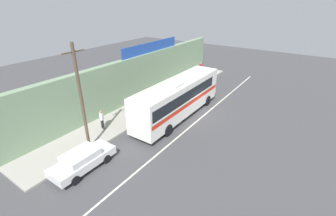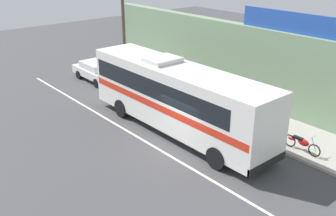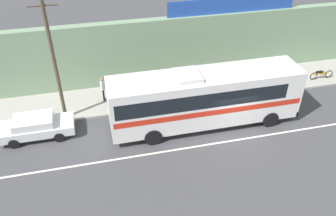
{
  "view_description": "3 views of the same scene",
  "coord_description": "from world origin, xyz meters",
  "px_view_note": "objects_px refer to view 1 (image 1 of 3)",
  "views": [
    {
      "loc": [
        -18.79,
        -9.45,
        10.55
      ],
      "look_at": [
        -3.56,
        0.99,
        1.74
      ],
      "focal_mm": 25.13,
      "sensor_mm": 36.0,
      "label": 1
    },
    {
      "loc": [
        12.27,
        -11.1,
        9.03
      ],
      "look_at": [
        -2.04,
        1.06,
        1.2
      ],
      "focal_mm": 41.17,
      "sensor_mm": 36.0,
      "label": 2
    },
    {
      "loc": [
        -7.72,
        -15.2,
        13.32
      ],
      "look_at": [
        -3.71,
        1.58,
        1.31
      ],
      "focal_mm": 36.86,
      "sensor_mm": 36.0,
      "label": 3
    }
  ],
  "objects_px": {
    "parked_car": "(83,160)",
    "motorcycle_orange": "(183,88)",
    "pedestrian_far_right": "(137,102)",
    "pedestrian_by_curb": "(102,118)",
    "motorcycle_purple": "(199,77)",
    "pedestrian_near_shop": "(201,67)",
    "intercity_bus": "(178,97)",
    "utility_pole": "(81,99)"
  },
  "relations": [
    {
      "from": "motorcycle_purple",
      "to": "pedestrian_near_shop",
      "type": "height_order",
      "value": "pedestrian_near_shop"
    },
    {
      "from": "utility_pole",
      "to": "motorcycle_orange",
      "type": "height_order",
      "value": "utility_pole"
    },
    {
      "from": "parked_car",
      "to": "motorcycle_purple",
      "type": "height_order",
      "value": "parked_car"
    },
    {
      "from": "intercity_bus",
      "to": "pedestrian_far_right",
      "type": "relative_size",
      "value": 6.71
    },
    {
      "from": "parked_car",
      "to": "pedestrian_near_shop",
      "type": "height_order",
      "value": "pedestrian_near_shop"
    },
    {
      "from": "intercity_bus",
      "to": "pedestrian_by_curb",
      "type": "distance_m",
      "value": 7.12
    },
    {
      "from": "parked_car",
      "to": "motorcycle_orange",
      "type": "height_order",
      "value": "parked_car"
    },
    {
      "from": "utility_pole",
      "to": "motorcycle_purple",
      "type": "distance_m",
      "value": 19.21
    },
    {
      "from": "parked_car",
      "to": "pedestrian_by_curb",
      "type": "bearing_deg",
      "value": 34.19
    },
    {
      "from": "intercity_bus",
      "to": "parked_car",
      "type": "height_order",
      "value": "intercity_bus"
    },
    {
      "from": "utility_pole",
      "to": "parked_car",
      "type": "bearing_deg",
      "value": -138.83
    },
    {
      "from": "intercity_bus",
      "to": "parked_car",
      "type": "distance_m",
      "value": 10.18
    },
    {
      "from": "utility_pole",
      "to": "motorcycle_orange",
      "type": "xyz_separation_m",
      "value": [
        14.1,
        0.27,
        -3.64
      ]
    },
    {
      "from": "motorcycle_orange",
      "to": "pedestrian_far_right",
      "type": "relative_size",
      "value": 1.1
    },
    {
      "from": "motorcycle_orange",
      "to": "pedestrian_far_right",
      "type": "height_order",
      "value": "pedestrian_far_right"
    },
    {
      "from": "motorcycle_purple",
      "to": "pedestrian_near_shop",
      "type": "distance_m",
      "value": 3.2
    },
    {
      "from": "intercity_bus",
      "to": "utility_pole",
      "type": "height_order",
      "value": "utility_pole"
    },
    {
      "from": "motorcycle_orange",
      "to": "pedestrian_far_right",
      "type": "xyz_separation_m",
      "value": [
        -7.31,
        0.93,
        0.58
      ]
    },
    {
      "from": "parked_car",
      "to": "motorcycle_orange",
      "type": "distance_m",
      "value": 15.82
    },
    {
      "from": "motorcycle_purple",
      "to": "pedestrian_near_shop",
      "type": "bearing_deg",
      "value": 24.45
    },
    {
      "from": "intercity_bus",
      "to": "pedestrian_far_right",
      "type": "height_order",
      "value": "intercity_bus"
    },
    {
      "from": "parked_car",
      "to": "motorcycle_purple",
      "type": "distance_m",
      "value": 20.58
    },
    {
      "from": "parked_car",
      "to": "motorcycle_orange",
      "type": "relative_size",
      "value": 2.29
    },
    {
      "from": "motorcycle_purple",
      "to": "intercity_bus",
      "type": "bearing_deg",
      "value": -163.35
    },
    {
      "from": "parked_car",
      "to": "utility_pole",
      "type": "height_order",
      "value": "utility_pole"
    },
    {
      "from": "parked_car",
      "to": "utility_pole",
      "type": "distance_m",
      "value": 4.09
    },
    {
      "from": "utility_pole",
      "to": "pedestrian_near_shop",
      "type": "xyz_separation_m",
      "value": [
        21.73,
        1.86,
        -3.08
      ]
    },
    {
      "from": "parked_car",
      "to": "pedestrian_near_shop",
      "type": "bearing_deg",
      "value": 8.0
    },
    {
      "from": "intercity_bus",
      "to": "motorcycle_purple",
      "type": "relative_size",
      "value": 6.07
    },
    {
      "from": "intercity_bus",
      "to": "motorcycle_purple",
      "type": "bearing_deg",
      "value": 16.65
    },
    {
      "from": "pedestrian_by_curb",
      "to": "motorcycle_purple",
      "type": "bearing_deg",
      "value": -3.12
    },
    {
      "from": "motorcycle_purple",
      "to": "pedestrian_near_shop",
      "type": "xyz_separation_m",
      "value": [
        2.87,
        1.3,
        0.56
      ]
    },
    {
      "from": "motorcycle_purple",
      "to": "motorcycle_orange",
      "type": "bearing_deg",
      "value": -176.61
    },
    {
      "from": "intercity_bus",
      "to": "parked_car",
      "type": "xyz_separation_m",
      "value": [
        -10.03,
        1.15,
        -1.33
      ]
    },
    {
      "from": "utility_pole",
      "to": "pedestrian_by_curb",
      "type": "xyz_separation_m",
      "value": [
        2.58,
        1.44,
        -3.05
      ]
    },
    {
      "from": "pedestrian_far_right",
      "to": "utility_pole",
      "type": "bearing_deg",
      "value": -169.93
    },
    {
      "from": "intercity_bus",
      "to": "motorcycle_purple",
      "type": "xyz_separation_m",
      "value": [
        10.46,
        3.13,
        -1.5
      ]
    },
    {
      "from": "motorcycle_purple",
      "to": "pedestrian_by_curb",
      "type": "height_order",
      "value": "pedestrian_by_curb"
    },
    {
      "from": "pedestrian_far_right",
      "to": "pedestrian_by_curb",
      "type": "distance_m",
      "value": 4.21
    },
    {
      "from": "motorcycle_purple",
      "to": "parked_car",
      "type": "bearing_deg",
      "value": -174.49
    },
    {
      "from": "intercity_bus",
      "to": "utility_pole",
      "type": "relative_size",
      "value": 1.47
    },
    {
      "from": "parked_car",
      "to": "pedestrian_near_shop",
      "type": "xyz_separation_m",
      "value": [
        23.36,
        3.28,
        0.39
      ]
    }
  ]
}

